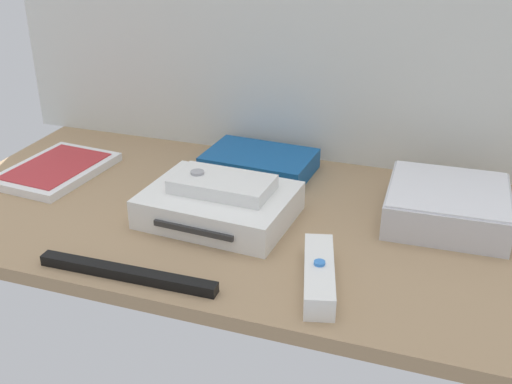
% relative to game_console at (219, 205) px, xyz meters
% --- Properties ---
extents(ground_plane, '(1.00, 0.48, 0.02)m').
position_rel_game_console_xyz_m(ground_plane, '(0.05, 0.02, -0.03)').
color(ground_plane, '#9E7F5B').
rests_on(ground_plane, ground).
extents(game_console, '(0.22, 0.18, 0.04)m').
position_rel_game_console_xyz_m(game_console, '(0.00, 0.00, 0.00)').
color(game_console, white).
rests_on(game_console, ground_plane).
extents(mini_computer, '(0.18, 0.18, 0.05)m').
position_rel_game_console_xyz_m(mini_computer, '(0.32, 0.10, 0.00)').
color(mini_computer, silver).
rests_on(mini_computer, ground_plane).
extents(game_case, '(0.15, 0.20, 0.02)m').
position_rel_game_console_xyz_m(game_case, '(-0.32, 0.06, -0.01)').
color(game_case, white).
rests_on(game_case, ground_plane).
extents(network_router, '(0.19, 0.13, 0.03)m').
position_rel_game_console_xyz_m(network_router, '(0.00, 0.18, -0.00)').
color(network_router, '#145193').
rests_on(network_router, ground_plane).
extents(remote_wand, '(0.07, 0.15, 0.03)m').
position_rel_game_console_xyz_m(remote_wand, '(0.18, -0.12, -0.01)').
color(remote_wand, white).
rests_on(remote_wand, ground_plane).
extents(remote_classic_pad, '(0.15, 0.09, 0.02)m').
position_rel_game_console_xyz_m(remote_classic_pad, '(0.00, 0.01, 0.03)').
color(remote_classic_pad, white).
rests_on(remote_classic_pad, game_console).
extents(sensor_bar, '(0.24, 0.02, 0.01)m').
position_rel_game_console_xyz_m(sensor_bar, '(-0.05, -0.18, -0.01)').
color(sensor_bar, black).
rests_on(sensor_bar, ground_plane).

